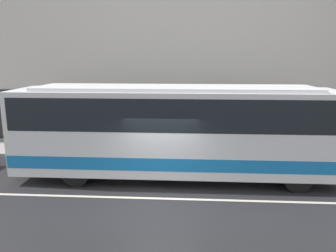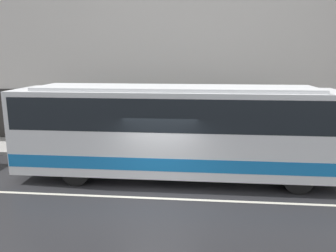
{
  "view_description": "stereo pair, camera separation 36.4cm",
  "coord_description": "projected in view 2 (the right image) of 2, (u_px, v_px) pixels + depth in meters",
  "views": [
    {
      "loc": [
        0.9,
        -9.81,
        4.51
      ],
      "look_at": [
        0.16,
        1.94,
        1.99
      ],
      "focal_mm": 35.0,
      "sensor_mm": 36.0,
      "label": 1
    },
    {
      "loc": [
        1.26,
        -9.78,
        4.51
      ],
      "look_at": [
        0.16,
        1.94,
        1.99
      ],
      "focal_mm": 35.0,
      "sensor_mm": 36.0,
      "label": 2
    }
  ],
  "objects": [
    {
      "name": "sidewalk",
      "position": [
        171.0,
        150.0,
        15.81
      ],
      "size": [
        60.0,
        2.78,
        0.15
      ],
      "color": "#A09E99",
      "rests_on": "ground_plane"
    },
    {
      "name": "transit_bus",
      "position": [
        175.0,
        127.0,
        12.03
      ],
      "size": [
        11.65,
        2.51,
        3.45
      ],
      "color": "white",
      "rests_on": "ground_plane"
    },
    {
      "name": "building_facade",
      "position": [
        174.0,
        24.0,
        16.05
      ],
      "size": [
        60.0,
        0.35,
        12.49
      ],
      "color": "silver",
      "rests_on": "ground_plane"
    },
    {
      "name": "ground_plane",
      "position": [
        158.0,
        198.0,
        10.58
      ],
      "size": [
        60.0,
        60.0,
        0.0
      ],
      "primitive_type": "plane",
      "color": "#262628"
    },
    {
      "name": "lane_stripe",
      "position": [
        158.0,
        198.0,
        10.58
      ],
      "size": [
        54.0,
        0.14,
        0.01
      ],
      "color": "beige",
      "rests_on": "ground_plane"
    }
  ]
}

